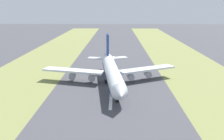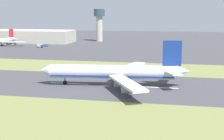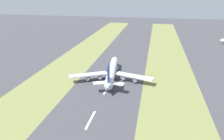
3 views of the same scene
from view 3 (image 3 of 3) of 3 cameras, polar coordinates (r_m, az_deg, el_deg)
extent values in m
plane|color=#424247|center=(176.30, 0.23, -1.79)|extent=(800.00, 800.00, 0.00)
cube|color=olive|center=(189.54, -13.24, -0.74)|extent=(40.00, 600.00, 0.01)
cube|color=olive|center=(174.03, 14.95, -2.83)|extent=(40.00, 600.00, 0.01)
cube|color=silver|center=(121.81, -5.64, -12.81)|extent=(1.20, 18.00, 0.01)
cube|color=silver|center=(155.60, -1.41, -4.93)|extent=(1.20, 18.00, 0.01)
cube|color=silver|center=(191.80, 1.20, 0.07)|extent=(1.20, 18.00, 0.01)
cylinder|color=silver|center=(171.24, 0.00, -0.25)|extent=(12.03, 56.32, 6.00)
cone|color=silver|center=(199.98, 0.78, 2.81)|extent=(6.39, 5.61, 5.88)
cone|color=silver|center=(142.43, -1.11, -4.32)|extent=(5.72, 6.52, 5.10)
cube|color=navy|center=(171.82, 0.00, -0.77)|extent=(11.49, 54.06, 0.70)
cube|color=silver|center=(167.28, -6.20, -1.22)|extent=(28.39, 19.00, 0.90)
cube|color=silver|center=(164.28, 5.87, -1.62)|extent=(29.54, 13.66, 0.90)
cylinder|color=#93939E|center=(169.74, -3.15, -1.69)|extent=(3.70, 5.12, 3.20)
cylinder|color=#93939E|center=(168.03, -6.36, -2.02)|extent=(3.70, 5.12, 3.20)
cylinder|color=#93939E|center=(168.23, 2.94, -1.89)|extent=(3.70, 5.12, 3.20)
cylinder|color=#93939E|center=(164.96, 6.01, -2.45)|extent=(3.70, 5.12, 3.20)
cube|color=navy|center=(144.03, -0.92, -0.71)|extent=(1.66, 8.04, 11.00)
cube|color=silver|center=(147.52, -3.03, -3.36)|extent=(10.92, 8.12, 0.60)
cube|color=silver|center=(146.46, 1.24, -3.52)|extent=(10.69, 6.35, 0.60)
cylinder|color=#59595E|center=(192.43, 0.56, 0.94)|extent=(0.50, 0.50, 3.20)
cylinder|color=black|center=(192.97, 0.56, 0.49)|extent=(1.09, 1.89, 1.80)
cylinder|color=#59595E|center=(170.04, -0.96, -1.74)|extent=(0.50, 0.50, 3.20)
cylinder|color=black|center=(170.65, -0.96, -2.24)|extent=(1.09, 1.89, 1.80)
cylinder|color=#59595E|center=(169.60, 0.79, -1.80)|extent=(0.50, 0.50, 3.20)
cylinder|color=black|center=(170.21, 0.78, -2.30)|extent=(1.09, 1.89, 1.80)
cone|color=silver|center=(316.54, 26.58, 6.96)|extent=(4.54, 5.08, 4.49)
camera|label=1|loc=(273.71, 4.35, 13.66)|focal=42.00mm
camera|label=2|loc=(212.88, -39.70, 6.43)|focal=50.00mm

